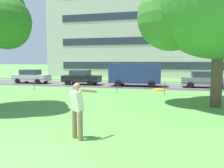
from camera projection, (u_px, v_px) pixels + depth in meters
The scene contains 11 objects.
ground_plane at pixel (1, 168), 5.19m from camera, with size 300.00×300.00×0.00m, color #569942.
street_strip at pixel (129, 85), 22.93m from camera, with size 80.00×6.18×0.01m, color #565454.
park_fence at pixel (117, 85), 17.24m from camera, with size 36.33×0.04×1.00m.
tree_large_lawn at pixel (216, 8), 12.00m from camera, with size 7.90×7.14×8.58m.
person_thrower at pixel (77, 109), 7.00m from camera, with size 0.78×0.68×1.81m.
frisbee at pixel (159, 90), 4.68m from camera, with size 0.31×0.31×0.03m.
car_silver_left at pixel (31, 76), 25.04m from camera, with size 4.01×1.84×1.54m.
car_black_right at pixel (81, 77), 23.60m from camera, with size 4.01×1.84×1.54m.
panel_van_center at pixel (135, 73), 22.02m from camera, with size 5.01×2.12×2.24m.
car_grey_far_left at pixel (203, 79), 20.93m from camera, with size 4.00×1.82×1.54m.
apartment_building_background at pixel (160, 32), 37.87m from camera, with size 35.89×12.96×15.03m.
Camera 1 is at (3.71, -4.20, 2.48)m, focal length 35.62 mm.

